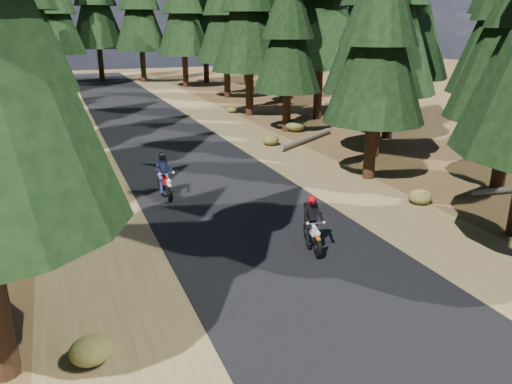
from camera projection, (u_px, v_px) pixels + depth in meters
ground at (276, 245)px, 13.85m from camera, size 120.00×120.00×0.00m
road at (220, 192)px, 18.24m from camera, size 6.00×100.00×0.01m
shoulder_l at (89, 209)px, 16.60m from camera, size 3.20×100.00×0.01m
shoulder_r at (330, 178)px, 19.88m from camera, size 3.20×100.00×0.01m
log_near at (306, 139)px, 25.88m from camera, size 4.42×3.12×0.32m
understory_shrubs at (253, 170)px, 20.04m from camera, size 15.36×32.17×0.67m
rider_lead at (312, 232)px, 13.49m from camera, size 0.87×1.73×1.48m
rider_follow at (165, 182)px, 17.60m from camera, size 0.61×1.81×1.60m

